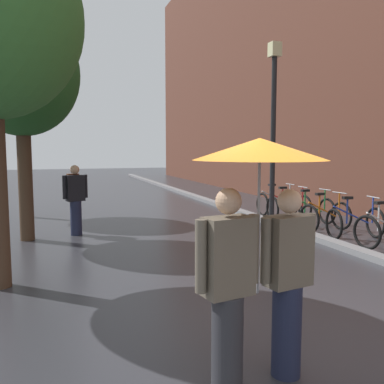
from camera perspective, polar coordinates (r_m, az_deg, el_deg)
ground_plane at (r=4.48m, az=15.62°, el=-20.97°), size 80.00×80.00×0.00m
kerb_strip at (r=14.51m, az=4.00°, el=-1.82°), size 0.30×36.00×0.12m
street_tree_1 at (r=9.93m, az=-22.23°, el=14.56°), size 2.45×2.45×4.94m
street_tree_2 at (r=13.33m, az=-22.38°, el=13.05°), size 2.50×2.50×5.15m
parked_bicycle_1 at (r=10.04m, az=21.28°, el=-3.86°), size 1.16×0.83×0.96m
parked_bicycle_2 at (r=10.70m, az=17.70°, el=-3.16°), size 1.16×0.83×0.96m
parked_bicycle_3 at (r=11.44m, az=15.89°, el=-2.53°), size 1.12×0.76×0.96m
parked_bicycle_4 at (r=12.08m, az=13.03°, el=-2.01°), size 1.10×0.73×0.96m
parked_bicycle_5 at (r=12.96m, az=11.54°, el=-1.45°), size 1.09×0.72×0.96m
couple_under_umbrella at (r=3.51m, az=9.12°, el=-4.36°), size 1.20×1.11×2.10m
street_lamp_post at (r=10.01m, az=11.00°, el=9.03°), size 0.24×0.24×4.42m
pedestrian_walking_midground at (r=10.10m, az=-15.59°, el=-0.78°), size 0.57×0.40×1.63m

